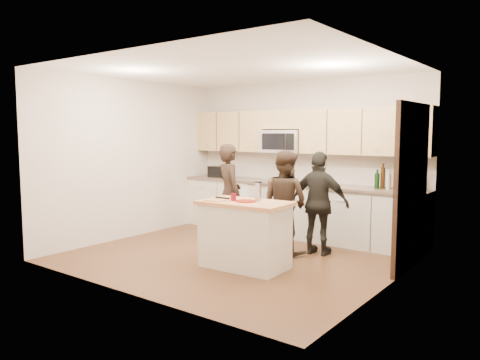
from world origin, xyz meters
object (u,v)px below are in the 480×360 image
Objects in this scene: island at (245,234)px; woman_left at (229,193)px; toaster at (217,172)px; woman_right at (319,203)px; woman_center at (285,202)px.

island is 1.52m from woman_left.
woman_right reaches higher than toaster.
woman_center is (2.20, -1.07, -0.27)m from toaster.
woman_left is 1.06× the size of woman_right.
woman_right is at bearing -17.63° from toaster.
woman_right is at bearing -143.07° from woman_left.
island is 1.34m from woman_right.
toaster is 0.19× the size of woman_left.
island is 0.76× the size of woman_left.
woman_center is 1.01× the size of woman_right.
woman_left is (-1.06, 1.02, 0.36)m from island.
woman_left is 1.05× the size of woman_center.
toaster is 0.20× the size of woman_center.
toaster is at bearing -12.65° from woman_left.
toaster is at bearing -17.47° from woman_center.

